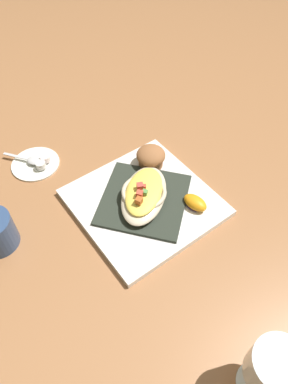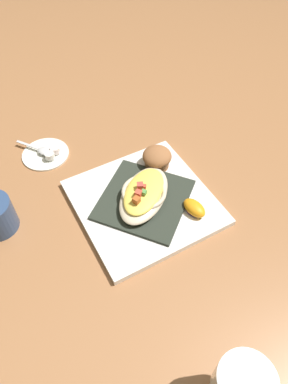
{
  "view_description": "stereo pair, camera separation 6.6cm",
  "coord_description": "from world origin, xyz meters",
  "px_view_note": "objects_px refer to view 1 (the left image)",
  "views": [
    {
      "loc": [
        -0.34,
        -0.37,
        0.65
      ],
      "look_at": [
        0.0,
        0.0,
        0.05
      ],
      "focal_mm": 33.04,
      "sensor_mm": 36.0,
      "label": 1
    },
    {
      "loc": [
        -0.29,
        -0.41,
        0.65
      ],
      "look_at": [
        0.0,
        0.0,
        0.05
      ],
      "focal_mm": 33.04,
      "sensor_mm": 36.0,
      "label": 2
    }
  ],
  "objects_px": {
    "spoon": "(33,160)",
    "stemmed_glass": "(275,369)",
    "creamer_cup_0": "(41,165)",
    "orange_garnish": "(195,203)",
    "creamer_cup_1": "(45,159)",
    "square_plate": "(144,202)",
    "creamer_saucer": "(35,163)",
    "muffin": "(151,157)",
    "gratin_dish": "(144,193)"
  },
  "relations": [
    {
      "from": "square_plate",
      "to": "creamer_cup_0",
      "type": "height_order",
      "value": "creamer_cup_0"
    },
    {
      "from": "orange_garnish",
      "to": "spoon",
      "type": "height_order",
      "value": "orange_garnish"
    },
    {
      "from": "spoon",
      "to": "creamer_cup_0",
      "type": "bearing_deg",
      "value": -81.94
    },
    {
      "from": "square_plate",
      "to": "orange_garnish",
      "type": "distance_m",
      "value": 0.12
    },
    {
      "from": "creamer_saucer",
      "to": "creamer_cup_0",
      "type": "xyz_separation_m",
      "value": [
        0.0,
        -0.03,
        0.01
      ]
    },
    {
      "from": "creamer_cup_1",
      "to": "creamer_cup_0",
      "type": "bearing_deg",
      "value": -150.14
    },
    {
      "from": "spoon",
      "to": "creamer_cup_1",
      "type": "bearing_deg",
      "value": -38.33
    },
    {
      "from": "gratin_dish",
      "to": "creamer_saucer",
      "type": "distance_m",
      "value": 0.31
    },
    {
      "from": "gratin_dish",
      "to": "creamer_cup_0",
      "type": "distance_m",
      "value": 0.28
    },
    {
      "from": "stemmed_glass",
      "to": "creamer_cup_0",
      "type": "xyz_separation_m",
      "value": [
        0.01,
        0.66,
        -0.08
      ]
    },
    {
      "from": "gratin_dish",
      "to": "orange_garnish",
      "type": "height_order",
      "value": "gratin_dish"
    },
    {
      "from": "gratin_dish",
      "to": "stemmed_glass",
      "type": "relative_size",
      "value": 1.44
    },
    {
      "from": "stemmed_glass",
      "to": "creamer_cup_0",
      "type": "distance_m",
      "value": 0.66
    },
    {
      "from": "muffin",
      "to": "spoon",
      "type": "xyz_separation_m",
      "value": [
        -0.21,
        0.22,
        -0.03
      ]
    },
    {
      "from": "spoon",
      "to": "creamer_cup_0",
      "type": "xyz_separation_m",
      "value": [
        0.0,
        -0.03,
        0.0
      ]
    },
    {
      "from": "muffin",
      "to": "stemmed_glass",
      "type": "distance_m",
      "value": 0.52
    },
    {
      "from": "muffin",
      "to": "creamer_cup_1",
      "type": "relative_size",
      "value": 2.97
    },
    {
      "from": "muffin",
      "to": "stemmed_glass",
      "type": "relative_size",
      "value": 0.52
    },
    {
      "from": "creamer_cup_0",
      "to": "creamer_cup_1",
      "type": "bearing_deg",
      "value": 29.86
    },
    {
      "from": "stemmed_glass",
      "to": "orange_garnish",
      "type": "bearing_deg",
      "value": 58.36
    },
    {
      "from": "creamer_saucer",
      "to": "spoon",
      "type": "xyz_separation_m",
      "value": [
        -0.0,
        0.0,
        0.01
      ]
    },
    {
      "from": "square_plate",
      "to": "gratin_dish",
      "type": "xyz_separation_m",
      "value": [
        -0.0,
        -0.0,
        0.03
      ]
    },
    {
      "from": "spoon",
      "to": "creamer_cup_1",
      "type": "distance_m",
      "value": 0.03
    },
    {
      "from": "square_plate",
      "to": "orange_garnish",
      "type": "xyz_separation_m",
      "value": [
        0.07,
        -0.09,
        0.02
      ]
    },
    {
      "from": "gratin_dish",
      "to": "muffin",
      "type": "xyz_separation_m",
      "value": [
        0.09,
        0.07,
        -0.0
      ]
    },
    {
      "from": "square_plate",
      "to": "creamer_cup_1",
      "type": "height_order",
      "value": "creamer_cup_1"
    },
    {
      "from": "square_plate",
      "to": "gratin_dish",
      "type": "distance_m",
      "value": 0.03
    },
    {
      "from": "square_plate",
      "to": "muffin",
      "type": "distance_m",
      "value": 0.12
    },
    {
      "from": "muffin",
      "to": "creamer_cup_1",
      "type": "distance_m",
      "value": 0.27
    },
    {
      "from": "muffin",
      "to": "creamer_cup_1",
      "type": "bearing_deg",
      "value": 132.8
    },
    {
      "from": "creamer_saucer",
      "to": "muffin",
      "type": "bearing_deg",
      "value": -46.02
    },
    {
      "from": "stemmed_glass",
      "to": "muffin",
      "type": "bearing_deg",
      "value": 66.05
    },
    {
      "from": "gratin_dish",
      "to": "orange_garnish",
      "type": "relative_size",
      "value": 3.18
    },
    {
      "from": "creamer_cup_1",
      "to": "gratin_dish",
      "type": "bearing_deg",
      "value": -71.27
    },
    {
      "from": "creamer_saucer",
      "to": "creamer_cup_0",
      "type": "relative_size",
      "value": 5.06
    },
    {
      "from": "creamer_cup_0",
      "to": "orange_garnish",
      "type": "bearing_deg",
      "value": -62.01
    },
    {
      "from": "creamer_cup_1",
      "to": "square_plate",
      "type": "bearing_deg",
      "value": -71.22
    },
    {
      "from": "spoon",
      "to": "stemmed_glass",
      "type": "bearing_deg",
      "value": -90.28
    },
    {
      "from": "orange_garnish",
      "to": "stemmed_glass",
      "type": "xyz_separation_m",
      "value": [
        -0.19,
        -0.31,
        0.07
      ]
    },
    {
      "from": "square_plate",
      "to": "muffin",
      "type": "height_order",
      "value": "muffin"
    },
    {
      "from": "stemmed_glass",
      "to": "spoon",
      "type": "xyz_separation_m",
      "value": [
        0.0,
        0.69,
        -0.08
      ]
    },
    {
      "from": "spoon",
      "to": "creamer_cup_1",
      "type": "height_order",
      "value": "creamer_cup_1"
    },
    {
      "from": "creamer_cup_0",
      "to": "creamer_cup_1",
      "type": "xyz_separation_m",
      "value": [
        0.02,
        0.01,
        0.0
      ]
    },
    {
      "from": "creamer_saucer",
      "to": "creamer_cup_1",
      "type": "distance_m",
      "value": 0.03
    },
    {
      "from": "square_plate",
      "to": "creamer_cup_0",
      "type": "distance_m",
      "value": 0.28
    },
    {
      "from": "square_plate",
      "to": "creamer_saucer",
      "type": "relative_size",
      "value": 2.45
    },
    {
      "from": "orange_garnish",
      "to": "creamer_cup_1",
      "type": "bearing_deg",
      "value": 114.55
    },
    {
      "from": "gratin_dish",
      "to": "creamer_cup_1",
      "type": "height_order",
      "value": "gratin_dish"
    },
    {
      "from": "spoon",
      "to": "creamer_cup_1",
      "type": "relative_size",
      "value": 4.24
    },
    {
      "from": "square_plate",
      "to": "creamer_saucer",
      "type": "distance_m",
      "value": 0.31
    }
  ]
}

